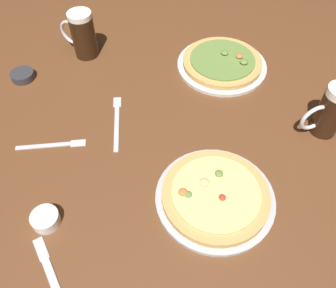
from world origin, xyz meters
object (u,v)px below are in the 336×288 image
object	(u,v)px
fork_left	(117,121)
ramekin_butter	(23,75)
pizza_plate_far	(222,63)
knife_right	(53,282)
pizza_plate_near	(215,196)
ramekin_sauce	(46,219)
beer_mug_dark	(82,34)
beer_mug_amber	(330,112)
fork_spare	(53,145)

from	to	relation	value
fork_left	ramekin_butter	bearing A→B (deg)	144.54
pizza_plate_far	knife_right	size ratio (longest dim) A/B	1.40
pizza_plate_near	ramekin_sauce	world-z (taller)	pizza_plate_near
beer_mug_dark	ramekin_sauce	distance (m)	0.69
pizza_plate_far	beer_mug_amber	xyz separation A→B (m)	(0.25, -0.33, 0.07)
pizza_plate_near	beer_mug_dark	bearing A→B (deg)	119.98
beer_mug_amber	fork_spare	world-z (taller)	beer_mug_amber
ramekin_sauce	fork_spare	bearing A→B (deg)	93.74
beer_mug_dark	ramekin_sauce	world-z (taller)	beer_mug_dark
pizza_plate_near	beer_mug_dark	xyz separation A→B (m)	(-0.38, 0.65, 0.07)
fork_spare	fork_left	bearing A→B (deg)	23.16
fork_left	beer_mug_amber	bearing A→B (deg)	-7.87
knife_right	pizza_plate_far	bearing A→B (deg)	54.60
beer_mug_dark	fork_spare	size ratio (longest dim) A/B	0.82
beer_mug_dark	knife_right	xyz separation A→B (m)	(-0.02, -0.84, -0.08)
beer_mug_amber	ramekin_butter	world-z (taller)	beer_mug_amber
fork_spare	ramekin_butter	bearing A→B (deg)	114.04
pizza_plate_near	fork_left	distance (m)	0.40
pizza_plate_far	ramekin_butter	world-z (taller)	pizza_plate_far
beer_mug_dark	fork_left	size ratio (longest dim) A/B	0.73
beer_mug_amber	fork_spare	distance (m)	0.81
ramekin_sauce	fork_spare	world-z (taller)	ramekin_sauce
beer_mug_dark	beer_mug_amber	xyz separation A→B (m)	(0.74, -0.44, -0.00)
knife_right	ramekin_sauce	bearing A→B (deg)	102.82
beer_mug_amber	pizza_plate_near	bearing A→B (deg)	-149.72
ramekin_sauce	ramekin_butter	size ratio (longest dim) A/B	0.89
beer_mug_dark	ramekin_butter	size ratio (longest dim) A/B	2.12
ramekin_butter	fork_spare	world-z (taller)	ramekin_butter
ramekin_butter	beer_mug_amber	bearing A→B (deg)	-18.56
pizza_plate_near	ramekin_butter	bearing A→B (deg)	137.90
beer_mug_amber	knife_right	distance (m)	0.86
beer_mug_amber	fork_spare	size ratio (longest dim) A/B	0.82
pizza_plate_far	ramekin_sauce	distance (m)	0.79
pizza_plate_near	knife_right	bearing A→B (deg)	-155.35
beer_mug_dark	fork_left	world-z (taller)	beer_mug_dark
ramekin_butter	fork_spare	distance (m)	0.34
pizza_plate_near	beer_mug_dark	distance (m)	0.76
pizza_plate_near	fork_spare	bearing A→B (deg)	154.07
ramekin_butter	beer_mug_dark	bearing A→B (deg)	30.31
beer_mug_amber	fork_spare	bearing A→B (deg)	179.58
fork_spare	ramekin_sauce	bearing A→B (deg)	-86.26
pizza_plate_far	fork_left	xyz separation A→B (m)	(-0.37, -0.24, -0.01)
pizza_plate_near	fork_left	bearing A→B (deg)	131.16
pizza_plate_near	fork_left	size ratio (longest dim) A/B	1.37
knife_right	fork_spare	world-z (taller)	same
beer_mug_amber	fork_left	bearing A→B (deg)	172.13
beer_mug_amber	ramekin_butter	bearing A→B (deg)	161.44
beer_mug_amber	knife_right	world-z (taller)	beer_mug_amber
beer_mug_dark	beer_mug_amber	distance (m)	0.86
pizza_plate_far	knife_right	bearing A→B (deg)	-125.40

